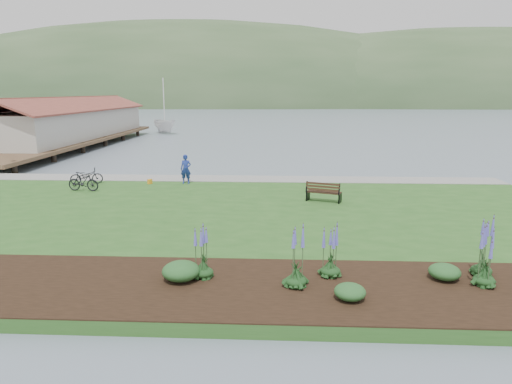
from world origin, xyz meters
TOP-DOWN VIEW (x-y plane):
  - ground at (0.00, 0.00)m, footprint 600.00×600.00m
  - lawn at (0.00, -2.00)m, footprint 34.00×20.00m
  - shoreline_path at (0.00, 6.90)m, footprint 34.00×2.20m
  - garden_bed at (3.00, -9.80)m, footprint 24.00×4.40m
  - far_hillside at (20.00, 170.00)m, footprint 580.00×80.00m
  - pier_pavilion at (-20.00, 27.52)m, footprint 8.00×36.00m
  - park_bench at (5.14, 0.83)m, footprint 1.88×1.25m
  - person at (-2.85, 5.29)m, footprint 0.76×0.53m
  - bicycle_a at (-8.89, 4.78)m, footprint 1.23×2.02m
  - bicycle_b at (-8.25, 2.80)m, footprint 0.70×1.86m
  - sailboat at (-13.54, 43.54)m, footprint 13.40×13.44m
  - pannier at (-5.06, 5.05)m, footprint 0.27×0.32m
  - echium_0 at (3.34, -9.76)m, footprint 0.62×0.62m
  - echium_1 at (4.42, -8.95)m, footprint 0.62×0.62m
  - echium_2 at (8.79, -9.43)m, footprint 0.62×0.62m
  - echium_3 at (9.05, -8.65)m, footprint 0.62×0.62m
  - echium_4 at (0.56, -9.23)m, footprint 0.62×0.62m
  - shrub_0 at (-0.07, -9.47)m, footprint 1.13×1.13m
  - shrub_1 at (4.77, -10.54)m, footprint 0.86×0.86m
  - shrub_2 at (7.80, -9.04)m, footprint 0.93×0.93m

SIDE VIEW (x-z plane):
  - ground at x=0.00m, z-range 0.00..0.00m
  - far_hillside at x=20.00m, z-range -19.00..19.00m
  - sailboat at x=-13.54m, z-range -12.53..12.53m
  - lawn at x=0.00m, z-range 0.00..0.40m
  - shoreline_path at x=0.00m, z-range 0.40..0.43m
  - garden_bed at x=3.00m, z-range 0.40..0.44m
  - pannier at x=-5.06m, z-range 0.40..0.69m
  - shrub_1 at x=4.77m, z-range 0.44..0.87m
  - shrub_2 at x=7.80m, z-range 0.44..0.91m
  - shrub_0 at x=-0.07m, z-range 0.44..1.00m
  - bicycle_a at x=-8.89m, z-range 0.40..1.40m
  - park_bench at x=5.14m, z-range 0.40..1.48m
  - bicycle_b at x=-8.25m, z-range 0.40..1.49m
  - echium_1 at x=4.42m, z-range 0.25..2.03m
  - echium_0 at x=3.34m, z-range 0.19..2.20m
  - echium_4 at x=0.56m, z-range 0.25..2.19m
  - echium_2 at x=8.79m, z-range 0.29..2.18m
  - echium_3 at x=9.05m, z-range 0.17..2.50m
  - person at x=-2.85m, z-range 0.40..2.50m
  - pier_pavilion at x=-20.00m, z-range -0.06..5.34m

